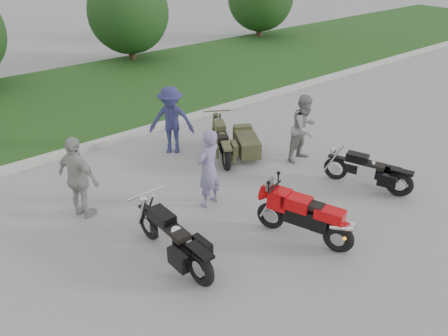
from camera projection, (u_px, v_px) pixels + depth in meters
ground at (273, 230)px, 9.01m from camera, size 80.00×80.00×0.00m
curb at (133, 134)px, 13.09m from camera, size 60.00×0.30×0.15m
grass_strip at (79, 97)px, 15.94m from camera, size 60.00×8.00×0.14m
tree_mid_right at (128, 13)px, 19.40m from camera, size 3.60×3.60×4.00m
sportbike_red at (306, 216)px, 8.48m from camera, size 0.88×1.97×0.97m
cruiser_left at (176, 242)px, 7.95m from camera, size 0.41×2.35×0.91m
cruiser_right at (371, 173)px, 10.29m from camera, size 0.91×2.03×0.82m
cruiser_sidecar at (236, 143)px, 11.76m from camera, size 1.69×2.08×0.86m
person_stripe at (208, 169)px, 9.45m from camera, size 0.75×0.58×1.81m
person_grey at (304, 128)px, 11.38m from camera, size 0.94×0.76×1.80m
person_denim at (171, 120)px, 11.75m from camera, size 1.37×1.32×1.88m
person_back at (79, 178)px, 9.05m from camera, size 0.82×1.17×1.85m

